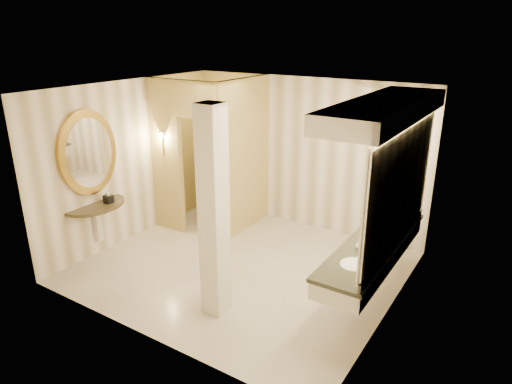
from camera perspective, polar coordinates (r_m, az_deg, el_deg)
floor at (r=7.14m, az=-1.72°, el=-9.33°), size 4.50×4.50×0.00m
ceiling at (r=6.28m, az=-1.98°, el=12.69°), size 4.50×4.50×0.00m
wall_back at (r=8.24m, az=6.06°, el=4.76°), size 4.50×0.02×2.70m
wall_front at (r=5.19m, az=-14.47°, el=-5.11°), size 4.50×0.02×2.70m
wall_left at (r=8.03m, az=-15.24°, el=3.75°), size 0.02×4.00×2.70m
wall_right at (r=5.71m, az=17.18°, el=-3.04°), size 0.02×4.00×2.70m
toilet_closet at (r=7.96m, az=-4.69°, el=4.53°), size 1.50×1.55×2.70m
wall_sconce at (r=7.99m, az=-11.63°, el=6.81°), size 0.14×0.14×0.42m
vanity at (r=5.83m, az=15.37°, el=0.56°), size 0.75×2.73×2.09m
console_shelf at (r=7.46m, az=-19.99°, el=2.00°), size 1.02×1.02×1.96m
pillar at (r=5.56m, az=-5.31°, el=-2.79°), size 0.29×0.29×2.70m
tissue_box at (r=7.56m, az=-17.96°, el=-0.83°), size 0.13×0.13×0.13m
toilet at (r=8.81m, az=-4.77°, el=-1.06°), size 0.39×0.68×0.69m
soap_bottle_a at (r=6.26m, az=14.60°, el=-4.76°), size 0.08×0.08×0.14m
soap_bottle_b at (r=5.86m, az=12.73°, el=-6.50°), size 0.11×0.11×0.11m
soap_bottle_c at (r=6.20m, az=15.21°, el=-4.75°), size 0.10×0.10×0.20m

